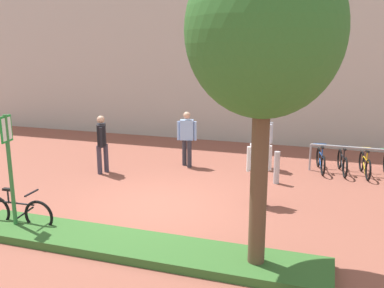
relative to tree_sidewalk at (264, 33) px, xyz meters
The scene contains 12 objects.
ground_plane 5.23m from the tree_sidewalk, 140.35° to the left, with size 60.00×60.00×0.00m, color brown.
building_facade 10.41m from the tree_sidewalk, 105.08° to the left, with size 28.00×1.20×10.00m, color #B2ADA3.
planter_strip 4.41m from the tree_sidewalk, behind, with size 7.00×1.10×0.16m, color #336028.
tree_sidewalk is the anchor object (origin of this frame).
parking_sign_post 5.43m from the tree_sidewalk, behind, with size 0.09×0.36×2.41m.
bike_at_sign 6.10m from the tree_sidewalk, behind, with size 1.68×0.42×0.86m.
bike_rack_cluster 7.63m from the tree_sidewalk, 69.37° to the left, with size 3.76×1.62×0.83m.
bollard_steel 5.87m from the tree_sidewalk, 93.21° to the left, with size 0.16×0.16×0.90m, color #ADADB2.
person_shirt_white 4.23m from the tree_sidewalk, 99.00° to the left, with size 0.55×0.40×1.72m.
person_shirt_blue 6.79m from the tree_sidewalk, 97.33° to the left, with size 0.43×0.51×1.72m.
person_casual_tan 7.04m from the tree_sidewalk, 119.34° to the left, with size 0.60×0.32×1.72m.
person_suited_navy 7.30m from the tree_sidewalk, 141.88° to the left, with size 0.40×0.55×1.72m.
Camera 1 is at (3.71, -8.76, 3.73)m, focal length 39.79 mm.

